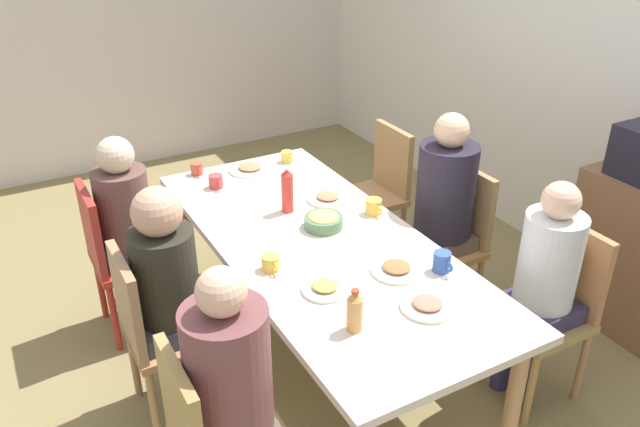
% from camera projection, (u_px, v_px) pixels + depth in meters
% --- Properties ---
extents(ground_plane, '(7.48, 7.48, 0.00)m').
position_uv_depth(ground_plane, '(320.00, 353.00, 3.50)').
color(ground_plane, olive).
extents(wall_back, '(6.48, 0.12, 2.60)m').
position_uv_depth(wall_back, '(618.00, 72.00, 3.76)').
color(wall_back, silver).
rests_on(wall_back, ground_plane).
extents(wall_left, '(0.12, 4.16, 2.60)m').
position_uv_depth(wall_left, '(136.00, 14.00, 5.35)').
color(wall_left, silver).
rests_on(wall_left, ground_plane).
extents(dining_table, '(2.24, 0.96, 0.72)m').
position_uv_depth(dining_table, '(320.00, 252.00, 3.20)').
color(dining_table, beige).
rests_on(dining_table, ground_plane).
extents(chair_0, '(0.40, 0.40, 0.90)m').
position_uv_depth(chair_0, '(116.00, 252.00, 3.47)').
color(chair_0, red).
rests_on(chair_0, ground_plane).
extents(person_0, '(0.30, 0.30, 1.16)m').
position_uv_depth(person_0, '(128.00, 219.00, 3.42)').
color(person_0, '#263449').
rests_on(person_0, ground_plane).
extents(person_1, '(0.31, 0.31, 1.22)m').
position_uv_depth(person_1, '(232.00, 385.00, 2.26)').
color(person_1, brown).
rests_on(person_1, ground_plane).
extents(chair_2, '(0.40, 0.40, 0.90)m').
position_uv_depth(chair_2, '(552.00, 303.00, 3.06)').
color(chair_2, '#A5874F').
rests_on(chair_2, ground_plane).
extents(person_2, '(0.30, 0.30, 1.17)m').
position_uv_depth(person_2, '(544.00, 277.00, 2.94)').
color(person_2, '#293B54').
rests_on(person_2, ground_plane).
extents(chair_3, '(0.40, 0.40, 0.90)m').
position_uv_depth(chair_3, '(379.00, 186.00, 4.21)').
color(chair_3, '#B38052').
rests_on(chair_3, ground_plane).
extents(chair_4, '(0.40, 0.40, 0.90)m').
position_uv_depth(chair_4, '(155.00, 327.00, 2.89)').
color(chair_4, '#AC774D').
rests_on(chair_4, ground_plane).
extents(person_4, '(0.30, 0.30, 1.19)m').
position_uv_depth(person_4, '(169.00, 283.00, 2.84)').
color(person_4, '#2D344B').
rests_on(person_4, ground_plane).
extents(chair_5, '(0.40, 0.40, 0.90)m').
position_uv_depth(chair_5, '(452.00, 235.00, 3.63)').
color(chair_5, '#B58448').
rests_on(chair_5, ground_plane).
extents(person_5, '(0.32, 0.32, 1.25)m').
position_uv_depth(person_5, '(443.00, 201.00, 3.48)').
color(person_5, brown).
rests_on(person_5, ground_plane).
extents(plate_0, '(0.21, 0.21, 0.04)m').
position_uv_depth(plate_0, '(325.00, 288.00, 2.77)').
color(plate_0, silver).
rests_on(plate_0, dining_table).
extents(plate_1, '(0.23, 0.23, 0.04)m').
position_uv_depth(plate_1, '(328.00, 198.00, 3.55)').
color(plate_1, white).
rests_on(plate_1, dining_table).
extents(plate_2, '(0.26, 0.26, 0.04)m').
position_uv_depth(plate_2, '(250.00, 169.00, 3.91)').
color(plate_2, white).
rests_on(plate_2, dining_table).
extents(plate_3, '(0.24, 0.24, 0.04)m').
position_uv_depth(plate_3, '(396.00, 269.00, 2.91)').
color(plate_3, silver).
rests_on(plate_3, dining_table).
extents(plate_4, '(0.23, 0.23, 0.04)m').
position_uv_depth(plate_4, '(427.00, 305.00, 2.66)').
color(plate_4, silver).
rests_on(plate_4, dining_table).
extents(bowl_0, '(0.20, 0.20, 0.08)m').
position_uv_depth(bowl_0, '(323.00, 220.00, 3.26)').
color(bowl_0, '#547B53').
rests_on(bowl_0, dining_table).
extents(cup_0, '(0.12, 0.08, 0.07)m').
position_uv_depth(cup_0, '(271.00, 263.00, 2.91)').
color(cup_0, yellow).
rests_on(cup_0, dining_table).
extents(cup_1, '(0.11, 0.07, 0.07)m').
position_uv_depth(cup_1, '(197.00, 169.00, 3.85)').
color(cup_1, '#C14E38').
rests_on(cup_1, dining_table).
extents(cup_2, '(0.12, 0.08, 0.10)m').
position_uv_depth(cup_2, '(442.00, 262.00, 2.90)').
color(cup_2, '#3454A7').
rests_on(cup_2, dining_table).
extents(cup_3, '(0.11, 0.07, 0.07)m').
position_uv_depth(cup_3, '(287.00, 157.00, 4.02)').
color(cup_3, '#E8CE4B').
rests_on(cup_3, dining_table).
extents(cup_4, '(0.12, 0.09, 0.08)m').
position_uv_depth(cup_4, '(374.00, 207.00, 3.40)').
color(cup_4, '#EAC247').
rests_on(cup_4, dining_table).
extents(cup_5, '(0.12, 0.08, 0.08)m').
position_uv_depth(cup_5, '(216.00, 181.00, 3.68)').
color(cup_5, '#CA4643').
rests_on(cup_5, dining_table).
extents(bottle_0, '(0.06, 0.06, 0.26)m').
position_uv_depth(bottle_0, '(287.00, 191.00, 3.38)').
color(bottle_0, red).
rests_on(bottle_0, dining_table).
extents(bottle_1, '(0.07, 0.07, 0.19)m').
position_uv_depth(bottle_1, '(355.00, 311.00, 2.50)').
color(bottle_1, tan).
rests_on(bottle_1, dining_table).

